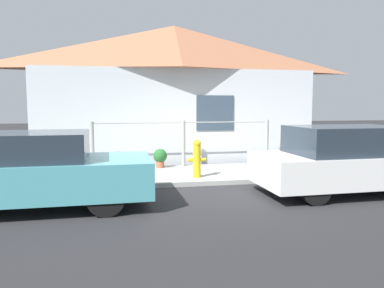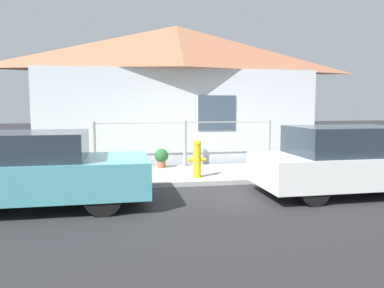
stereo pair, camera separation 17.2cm
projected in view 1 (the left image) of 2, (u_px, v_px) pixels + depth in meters
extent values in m
plane|color=#262628|center=(200.00, 186.00, 8.15)|extent=(60.00, 60.00, 0.00)
cube|color=#9E9E99|center=(190.00, 174.00, 9.26)|extent=(24.00, 2.28, 0.10)
cube|color=silver|center=(180.00, 118.00, 10.64)|extent=(8.11, 0.12, 2.80)
cube|color=#384756|center=(215.00, 113.00, 10.75)|extent=(1.10, 0.04, 1.00)
pyramid|color=#A36647|center=(174.00, 49.00, 11.43)|extent=(8.51, 2.20, 1.37)
cylinder|color=#999993|center=(92.00, 145.00, 9.69)|extent=(0.10, 0.10, 1.24)
cylinder|color=#999993|center=(183.00, 143.00, 10.15)|extent=(0.10, 0.10, 1.24)
cylinder|color=#999993|center=(267.00, 142.00, 10.61)|extent=(0.10, 0.10, 1.24)
cylinder|color=#999993|center=(183.00, 122.00, 10.09)|extent=(4.80, 0.03, 0.03)
cube|color=teal|center=(30.00, 178.00, 6.34)|extent=(4.10, 1.72, 0.61)
cube|color=#232D38|center=(18.00, 147.00, 6.25)|extent=(2.27, 1.49, 0.47)
cylinder|color=black|center=(107.00, 180.00, 7.31)|extent=(0.61, 0.21, 0.61)
cylinder|color=black|center=(106.00, 198.00, 5.94)|extent=(0.61, 0.21, 0.61)
cube|color=white|center=(351.00, 168.00, 7.51)|extent=(3.83, 1.68, 0.59)
cube|color=#232D38|center=(345.00, 140.00, 7.42)|extent=(2.12, 1.46, 0.55)
cylinder|color=black|center=(377.00, 171.00, 8.45)|extent=(0.56, 0.21, 0.56)
cylinder|color=black|center=(281.00, 175.00, 7.95)|extent=(0.56, 0.21, 0.56)
cylinder|color=black|center=(315.00, 189.00, 6.61)|extent=(0.56, 0.21, 0.56)
cylinder|color=yellow|center=(197.00, 161.00, 8.59)|extent=(0.18, 0.18, 0.74)
sphere|color=yellow|center=(197.00, 144.00, 8.55)|extent=(0.19, 0.19, 0.19)
cylinder|color=yellow|center=(191.00, 160.00, 8.56)|extent=(0.16, 0.08, 0.08)
cylinder|color=yellow|center=(202.00, 160.00, 8.61)|extent=(0.16, 0.08, 0.08)
cylinder|color=#9E5638|center=(160.00, 164.00, 9.94)|extent=(0.22, 0.22, 0.18)
sphere|color=#235B28|center=(160.00, 156.00, 9.92)|extent=(0.37, 0.37, 0.37)
cylinder|color=#9E5638|center=(42.00, 172.00, 8.82)|extent=(0.24, 0.24, 0.15)
sphere|color=#387F38|center=(42.00, 163.00, 8.80)|extent=(0.41, 0.41, 0.41)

